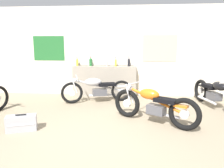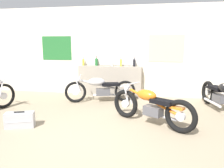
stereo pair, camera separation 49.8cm
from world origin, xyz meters
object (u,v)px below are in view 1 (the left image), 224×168
at_px(bottle_right_center, 116,62).
at_px(motorcycle_orange, 154,105).
at_px(bottle_left_center, 91,62).
at_px(bottle_center, 107,64).
at_px(hard_case_silver, 22,123).
at_px(bottle_leftmost, 77,62).
at_px(motorcycle_silver, 97,89).
at_px(bottle_rightmost, 129,62).
at_px(motorcycle_black, 216,93).

bearing_deg(bottle_right_center, motorcycle_orange, -67.40).
distance_m(bottle_left_center, bottle_center, 0.53).
height_order(bottle_center, hard_case_silver, bottle_center).
distance_m(bottle_leftmost, bottle_left_center, 0.43).
height_order(bottle_right_center, motorcycle_silver, bottle_right_center).
xyz_separation_m(motorcycle_orange, motorcycle_silver, (-1.43, 1.54, 0.00)).
xyz_separation_m(bottle_leftmost, bottle_rightmost, (1.63, 0.00, 0.01)).
distance_m(bottle_leftmost, hard_case_silver, 3.16).
distance_m(bottle_leftmost, bottle_right_center, 1.23).
height_order(bottle_left_center, bottle_right_center, bottle_left_center).
relative_size(bottle_leftmost, bottle_center, 1.61).
height_order(motorcycle_silver, motorcycle_black, motorcycle_black).
bearing_deg(bottle_left_center, motorcycle_orange, -53.48).
distance_m(bottle_leftmost, motorcycle_black, 4.11).
height_order(bottle_right_center, motorcycle_orange, bottle_right_center).
relative_size(bottle_leftmost, motorcycle_silver, 0.14).
distance_m(bottle_leftmost, bottle_rightmost, 1.63).
xyz_separation_m(bottle_leftmost, bottle_right_center, (1.23, -0.04, 0.00)).
xyz_separation_m(bottle_leftmost, bottle_center, (0.95, -0.02, -0.05)).
relative_size(bottle_leftmost, hard_case_silver, 0.46).
relative_size(bottle_rightmost, hard_case_silver, 0.51).
height_order(bottle_rightmost, motorcycle_silver, bottle_rightmost).
height_order(bottle_right_center, bottle_rightmost, bottle_rightmost).
relative_size(motorcycle_black, hard_case_silver, 3.42).
xyz_separation_m(bottle_right_center, motorcycle_black, (2.67, -1.07, -0.69)).
xyz_separation_m(bottle_leftmost, motorcycle_orange, (2.19, -2.36, -0.68)).
bearing_deg(bottle_left_center, motorcycle_silver, -68.26).
height_order(motorcycle_orange, hard_case_silver, motorcycle_orange).
bearing_deg(motorcycle_black, motorcycle_orange, -143.75).
relative_size(bottle_left_center, motorcycle_black, 0.14).
bearing_deg(bottle_leftmost, bottle_center, -1.47).
bearing_deg(motorcycle_orange, bottle_center, 117.94).
xyz_separation_m(bottle_left_center, bottle_rightmost, (1.20, -0.02, 0.00)).
height_order(bottle_center, bottle_right_center, bottle_right_center).
xyz_separation_m(bottle_rightmost, motorcycle_black, (2.26, -1.11, -0.70)).
xyz_separation_m(motorcycle_black, hard_case_silver, (-4.25, -1.90, -0.24)).
distance_m(bottle_left_center, motorcycle_silver, 1.14).
xyz_separation_m(motorcycle_orange, hard_case_silver, (-2.55, -0.65, -0.24)).
bearing_deg(bottle_leftmost, hard_case_silver, -96.78).
bearing_deg(bottle_right_center, bottle_rightmost, 5.99).
distance_m(bottle_left_center, hard_case_silver, 3.26).
height_order(bottle_center, motorcycle_silver, bottle_center).
height_order(bottle_left_center, motorcycle_silver, bottle_left_center).
relative_size(bottle_center, motorcycle_silver, 0.09).
bearing_deg(motorcycle_silver, motorcycle_orange, -47.21).
bearing_deg(bottle_left_center, motorcycle_black, -18.07).
bearing_deg(bottle_center, hard_case_silver, -113.75).
relative_size(bottle_right_center, motorcycle_orange, 0.16).
bearing_deg(bottle_left_center, bottle_rightmost, -1.02).
height_order(bottle_center, motorcycle_orange, bottle_center).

